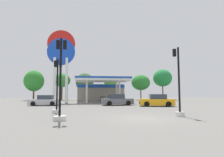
# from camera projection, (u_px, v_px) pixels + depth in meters

# --- Properties ---
(ground_plane) EXTENTS (90.00, 90.00, 0.00)m
(ground_plane) POSITION_uv_depth(u_px,v_px,m) (141.00, 118.00, 12.10)
(ground_plane) COLOR slate
(ground_plane) RESTS_ON ground
(gas_station) EXTENTS (9.10, 12.99, 4.33)m
(gas_station) POSITION_uv_depth(u_px,v_px,m) (101.00, 91.00, 36.33)
(gas_station) COLOR gray
(gas_station) RESTS_ON ground
(station_pole_sign) EXTENTS (4.76, 0.56, 12.67)m
(station_pole_sign) POSITION_uv_depth(u_px,v_px,m) (61.00, 56.00, 30.96)
(station_pole_sign) COLOR white
(station_pole_sign) RESTS_ON ground
(car_0) EXTENTS (4.43, 2.31, 1.52)m
(car_0) POSITION_uv_depth(u_px,v_px,m) (117.00, 100.00, 24.60)
(car_0) COLOR black
(car_0) RESTS_ON ground
(car_1) EXTENTS (4.56, 2.64, 1.53)m
(car_1) POSITION_uv_depth(u_px,v_px,m) (157.00, 101.00, 22.77)
(car_1) COLOR black
(car_1) RESTS_ON ground
(car_2) EXTENTS (3.97, 1.88, 1.40)m
(car_2) POSITION_uv_depth(u_px,v_px,m) (45.00, 101.00, 24.00)
(car_2) COLOR black
(car_2) RESTS_ON ground
(traffic_signal_0) EXTENTS (0.65, 0.68, 5.15)m
(traffic_signal_0) POSITION_uv_depth(u_px,v_px,m) (179.00, 94.00, 13.18)
(traffic_signal_0) COLOR silver
(traffic_signal_0) RESTS_ON ground
(traffic_signal_1) EXTENTS (0.81, 0.81, 5.23)m
(traffic_signal_1) POSITION_uv_depth(u_px,v_px,m) (60.00, 92.00, 11.21)
(traffic_signal_1) COLOR silver
(traffic_signal_1) RESTS_ON ground
(traffic_signal_2) EXTENTS (0.76, 0.76, 4.62)m
(traffic_signal_2) POSITION_uv_depth(u_px,v_px,m) (57.00, 94.00, 15.16)
(traffic_signal_2) COLOR silver
(traffic_signal_2) RESTS_ON ground
(tree_0) EXTENTS (4.38, 4.38, 6.78)m
(tree_0) POSITION_uv_depth(u_px,v_px,m) (34.00, 81.00, 40.49)
(tree_0) COLOR brown
(tree_0) RESTS_ON ground
(tree_1) EXTENTS (3.88, 3.88, 6.39)m
(tree_1) POSITION_uv_depth(u_px,v_px,m) (62.00, 80.00, 42.74)
(tree_1) COLOR brown
(tree_1) RESTS_ON ground
(tree_2) EXTENTS (4.23, 4.23, 6.44)m
(tree_2) POSITION_uv_depth(u_px,v_px,m) (85.00, 82.00, 42.98)
(tree_2) COLOR brown
(tree_2) RESTS_ON ground
(tree_3) EXTENTS (3.21, 3.21, 5.66)m
(tree_3) POSITION_uv_depth(u_px,v_px,m) (111.00, 83.00, 44.37)
(tree_3) COLOR brown
(tree_3) RESTS_ON ground
(tree_4) EXTENTS (4.40, 4.40, 5.93)m
(tree_4) POSITION_uv_depth(u_px,v_px,m) (141.00, 83.00, 42.41)
(tree_4) COLOR brown
(tree_4) RESTS_ON ground
(tree_5) EXTENTS (4.62, 4.62, 7.53)m
(tree_5) POSITION_uv_depth(u_px,v_px,m) (162.00, 78.00, 44.62)
(tree_5) COLOR brown
(tree_5) RESTS_ON ground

